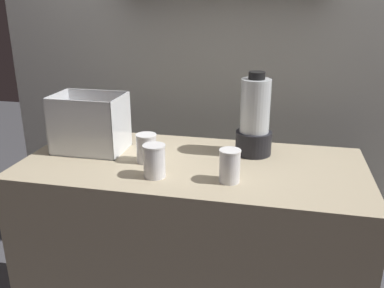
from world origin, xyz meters
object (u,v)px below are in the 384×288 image
blender_pitcher (255,121)px  juice_cup_beet_far_left (147,149)px  juice_cup_beet_left (154,163)px  carrot_display_bin (91,132)px  juice_cup_carrot_middle (230,167)px

blender_pitcher → juice_cup_beet_far_left: bearing=-155.9°
juice_cup_beet_far_left → juice_cup_beet_left: (0.08, -0.14, 0.00)m
carrot_display_bin → juice_cup_beet_far_left: (0.28, -0.08, -0.03)m
blender_pitcher → carrot_display_bin: bearing=-171.6°
carrot_display_bin → blender_pitcher: blender_pitcher is taller
blender_pitcher → juice_cup_carrot_middle: (-0.06, -0.31, -0.09)m
blender_pitcher → juice_cup_beet_left: size_ratio=2.81×
blender_pitcher → juice_cup_beet_left: (-0.34, -0.32, -0.09)m
carrot_display_bin → blender_pitcher: size_ratio=0.84×
juice_cup_beet_far_left → blender_pitcher: bearing=24.1°
carrot_display_bin → juice_cup_carrot_middle: 0.67m
carrot_display_bin → juice_cup_carrot_middle: size_ratio=2.41×
juice_cup_carrot_middle → juice_cup_beet_far_left: bearing=161.2°
blender_pitcher → juice_cup_beet_left: 0.48m
carrot_display_bin → juice_cup_beet_far_left: carrot_display_bin is taller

